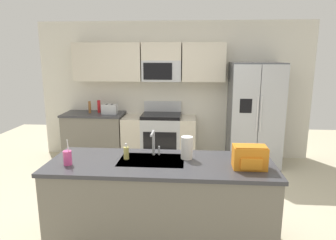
{
  "coord_description": "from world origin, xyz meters",
  "views": [
    {
      "loc": [
        0.34,
        -3.68,
        1.98
      ],
      "look_at": [
        0.01,
        0.6,
        1.05
      ],
      "focal_mm": 32.2,
      "sensor_mm": 36.0,
      "label": 1
    }
  ],
  "objects_px": {
    "pepper_mill": "(90,107)",
    "soap_dispenser": "(126,153)",
    "sink_faucet": "(154,141)",
    "paper_towel_roll": "(187,148)",
    "backpack": "(250,157)",
    "range_oven": "(159,138)",
    "bottle_red": "(99,106)",
    "refrigerator": "(254,115)",
    "drink_cup_pink": "(68,158)",
    "toaster": "(110,109)"
  },
  "relations": [
    {
      "from": "bottle_red",
      "to": "soap_dispenser",
      "type": "relative_size",
      "value": 1.39
    },
    {
      "from": "range_oven",
      "to": "sink_faucet",
      "type": "height_order",
      "value": "sink_faucet"
    },
    {
      "from": "pepper_mill",
      "to": "paper_towel_roll",
      "type": "bearing_deg",
      "value": -52.3
    },
    {
      "from": "toaster",
      "to": "paper_towel_roll",
      "type": "relative_size",
      "value": 1.17
    },
    {
      "from": "pepper_mill",
      "to": "paper_towel_roll",
      "type": "xyz_separation_m",
      "value": [
        1.87,
        -2.43,
        0.01
      ]
    },
    {
      "from": "sink_faucet",
      "to": "paper_towel_roll",
      "type": "distance_m",
      "value": 0.37
    },
    {
      "from": "refrigerator",
      "to": "soap_dispenser",
      "type": "distance_m",
      "value": 3.02
    },
    {
      "from": "toaster",
      "to": "soap_dispenser",
      "type": "bearing_deg",
      "value": -70.97
    },
    {
      "from": "sink_faucet",
      "to": "soap_dispenser",
      "type": "bearing_deg",
      "value": -154.75
    },
    {
      "from": "refrigerator",
      "to": "drink_cup_pink",
      "type": "relative_size",
      "value": 7.01
    },
    {
      "from": "sink_faucet",
      "to": "range_oven",
      "type": "bearing_deg",
      "value": 94.6
    },
    {
      "from": "range_oven",
      "to": "refrigerator",
      "type": "xyz_separation_m",
      "value": [
        1.72,
        -0.07,
        0.48
      ]
    },
    {
      "from": "bottle_red",
      "to": "pepper_mill",
      "type": "bearing_deg",
      "value": -160.0
    },
    {
      "from": "bottle_red",
      "to": "drink_cup_pink",
      "type": "xyz_separation_m",
      "value": [
        0.52,
        -2.76,
        -0.04
      ]
    },
    {
      "from": "paper_towel_roll",
      "to": "backpack",
      "type": "bearing_deg",
      "value": -20.57
    },
    {
      "from": "pepper_mill",
      "to": "drink_cup_pink",
      "type": "xyz_separation_m",
      "value": [
        0.69,
        -2.7,
        -0.04
      ]
    },
    {
      "from": "toaster",
      "to": "sink_faucet",
      "type": "relative_size",
      "value": 0.99
    },
    {
      "from": "pepper_mill",
      "to": "paper_towel_roll",
      "type": "height_order",
      "value": "paper_towel_roll"
    },
    {
      "from": "toaster",
      "to": "drink_cup_pink",
      "type": "height_order",
      "value": "drink_cup_pink"
    },
    {
      "from": "toaster",
      "to": "drink_cup_pink",
      "type": "xyz_separation_m",
      "value": [
        0.29,
        -2.65,
        -0.02
      ]
    },
    {
      "from": "bottle_red",
      "to": "backpack",
      "type": "height_order",
      "value": "bottle_red"
    },
    {
      "from": "pepper_mill",
      "to": "sink_faucet",
      "type": "relative_size",
      "value": 0.8
    },
    {
      "from": "toaster",
      "to": "backpack",
      "type": "relative_size",
      "value": 0.88
    },
    {
      "from": "sink_faucet",
      "to": "soap_dispenser",
      "type": "height_order",
      "value": "sink_faucet"
    },
    {
      "from": "sink_faucet",
      "to": "drink_cup_pink",
      "type": "xyz_separation_m",
      "value": [
        -0.83,
        -0.34,
        -0.09
      ]
    },
    {
      "from": "bottle_red",
      "to": "backpack",
      "type": "bearing_deg",
      "value": -49.42
    },
    {
      "from": "sink_faucet",
      "to": "backpack",
      "type": "relative_size",
      "value": 0.88
    },
    {
      "from": "range_oven",
      "to": "pepper_mill",
      "type": "relative_size",
      "value": 6.04
    },
    {
      "from": "drink_cup_pink",
      "to": "backpack",
      "type": "bearing_deg",
      "value": 1.49
    },
    {
      "from": "bottle_red",
      "to": "range_oven",
      "type": "bearing_deg",
      "value": -2.78
    },
    {
      "from": "range_oven",
      "to": "bottle_red",
      "type": "relative_size",
      "value": 5.75
    },
    {
      "from": "soap_dispenser",
      "to": "paper_towel_roll",
      "type": "xyz_separation_m",
      "value": [
        0.64,
        0.06,
        0.05
      ]
    },
    {
      "from": "toaster",
      "to": "pepper_mill",
      "type": "distance_m",
      "value": 0.4
    },
    {
      "from": "pepper_mill",
      "to": "drink_cup_pink",
      "type": "distance_m",
      "value": 2.79
    },
    {
      "from": "bottle_red",
      "to": "backpack",
      "type": "relative_size",
      "value": 0.74
    },
    {
      "from": "pepper_mill",
      "to": "bottle_red",
      "type": "xyz_separation_m",
      "value": [
        0.16,
        0.06,
        0.01
      ]
    },
    {
      "from": "pepper_mill",
      "to": "bottle_red",
      "type": "distance_m",
      "value": 0.17
    },
    {
      "from": "pepper_mill",
      "to": "backpack",
      "type": "relative_size",
      "value": 0.7
    },
    {
      "from": "bottle_red",
      "to": "toaster",
      "type": "bearing_deg",
      "value": -25.09
    },
    {
      "from": "range_oven",
      "to": "refrigerator",
      "type": "bearing_deg",
      "value": -2.39
    },
    {
      "from": "backpack",
      "to": "drink_cup_pink",
      "type": "bearing_deg",
      "value": -178.51
    },
    {
      "from": "pepper_mill",
      "to": "soap_dispenser",
      "type": "distance_m",
      "value": 2.78
    },
    {
      "from": "paper_towel_roll",
      "to": "backpack",
      "type": "xyz_separation_m",
      "value": [
        0.61,
        -0.23,
        -0.0
      ]
    },
    {
      "from": "refrigerator",
      "to": "bottle_red",
      "type": "xyz_separation_m",
      "value": [
        -2.89,
        0.13,
        0.09
      ]
    },
    {
      "from": "toaster",
      "to": "paper_towel_roll",
      "type": "bearing_deg",
      "value": -58.08
    },
    {
      "from": "toaster",
      "to": "bottle_red",
      "type": "xyz_separation_m",
      "value": [
        -0.23,
        0.11,
        0.03
      ]
    },
    {
      "from": "refrigerator",
      "to": "backpack",
      "type": "height_order",
      "value": "refrigerator"
    },
    {
      "from": "refrigerator",
      "to": "sink_faucet",
      "type": "bearing_deg",
      "value": -123.85
    },
    {
      "from": "bottle_red",
      "to": "drink_cup_pink",
      "type": "relative_size",
      "value": 0.9
    },
    {
      "from": "refrigerator",
      "to": "bottle_red",
      "type": "distance_m",
      "value": 2.89
    }
  ]
}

